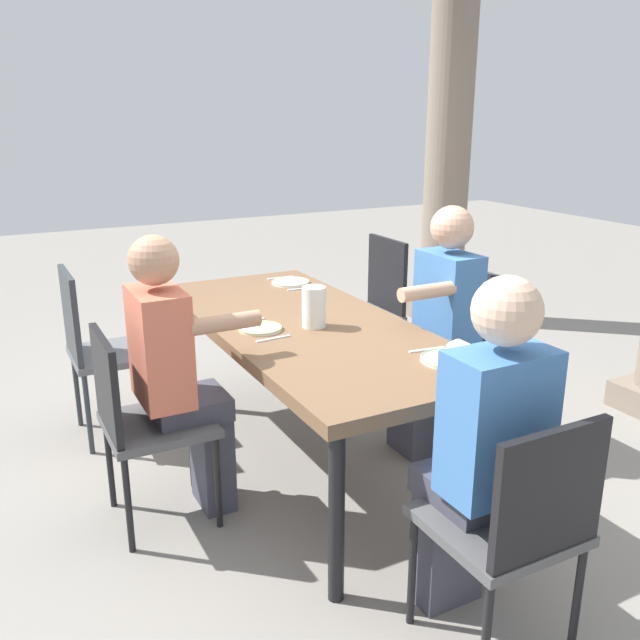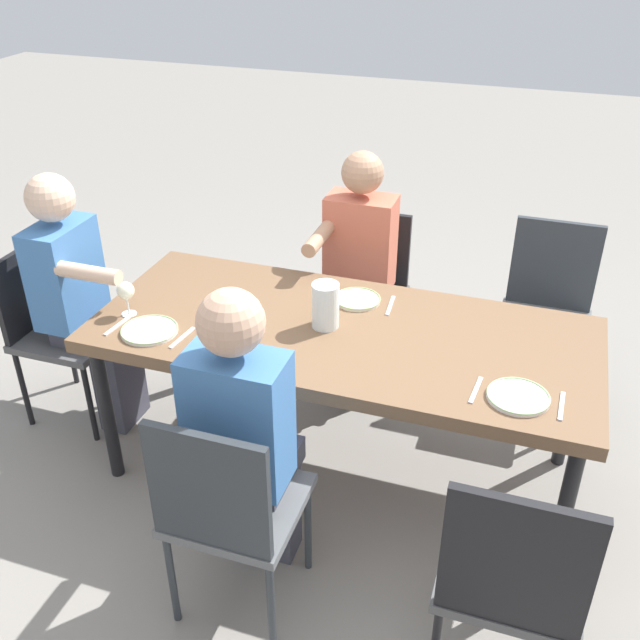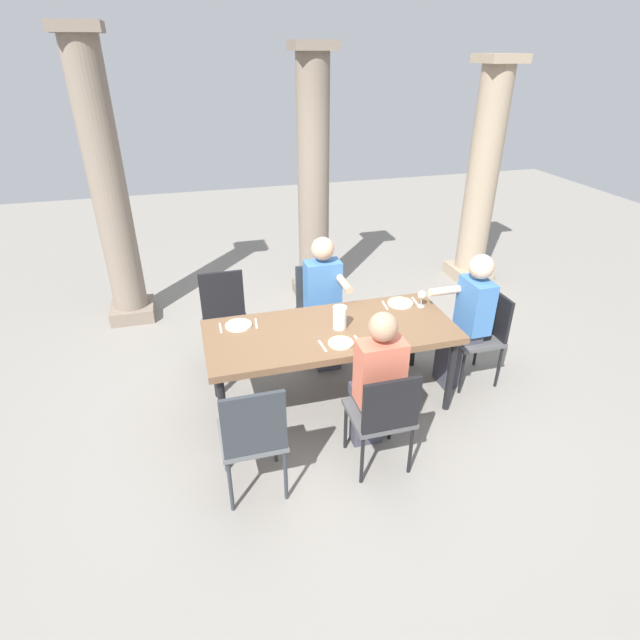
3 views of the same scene
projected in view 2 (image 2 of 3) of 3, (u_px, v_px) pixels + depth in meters
The scene contains 21 objects.
ground_plane at pixel (340, 467), 3.39m from camera, with size 16.00×16.00×0.00m, color gray.
dining_table at pixel (342, 341), 3.03m from camera, with size 2.09×0.89×0.76m.
chair_west_north at pixel (512, 575), 2.18m from camera, with size 0.44×0.44×0.96m.
chair_west_south at pixel (547, 306), 3.59m from camera, with size 0.44×0.44×0.95m.
chair_mid_north at pixel (227, 505), 2.44m from camera, with size 0.44×0.44×0.93m.
chair_mid_south at pixel (364, 284), 3.86m from camera, with size 0.44×0.44×0.88m.
chair_head_east at pixel (55, 322), 3.52m from camera, with size 0.44×0.44×0.88m.
diner_woman_green at pixel (246, 433), 2.51m from camera, with size 0.35×0.50×1.30m.
diner_man_white at pixel (356, 270), 3.64m from camera, with size 0.35×0.49×1.27m.
diner_guest_third at pixel (81, 296), 3.38m from camera, with size 0.50×0.35×1.28m.
plate_0 at pixel (518, 397), 2.58m from camera, with size 0.23×0.23×0.02m.
fork_0 at pixel (561, 406), 2.54m from camera, with size 0.02×0.17×0.01m, color silver.
spoon_0 at pixel (476, 390), 2.63m from camera, with size 0.02×0.17×0.01m, color silver.
plate_1 at pixel (357, 299), 3.20m from camera, with size 0.21×0.21×0.02m.
fork_1 at pixel (390, 306), 3.16m from camera, with size 0.02×0.17×0.01m, color silver.
spoon_1 at pixel (325, 295), 3.24m from camera, with size 0.02×0.17×0.01m, color silver.
plate_2 at pixel (149, 330), 2.97m from camera, with size 0.23×0.23×0.02m.
wine_glass_2 at pixel (126, 292), 3.04m from camera, with size 0.07×0.07×0.15m.
fork_2 at pixel (182, 338), 2.93m from camera, with size 0.02×0.17×0.01m, color silver.
spoon_2 at pixel (118, 325), 3.01m from camera, with size 0.02×0.17×0.01m, color silver.
water_pitcher at pixel (326, 307), 2.98m from camera, with size 0.11×0.11×0.20m.
Camera 2 is at (-0.73, 2.45, 2.32)m, focal length 40.58 mm.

